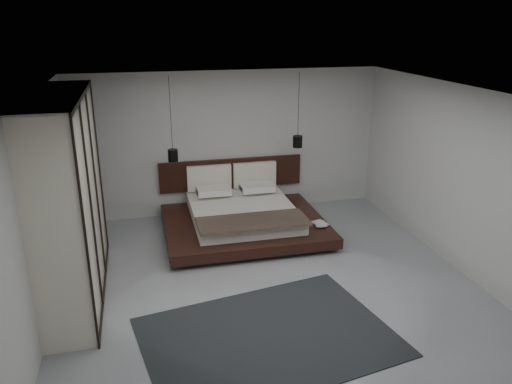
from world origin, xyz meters
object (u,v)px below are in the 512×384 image
object	(u,v)px
pendant_left	(173,155)
wardrobe	(68,200)
bed	(243,216)
pendant_right	(298,141)
rug	(268,337)
lattice_screen	(67,166)

from	to	relation	value
pendant_left	wardrobe	size ratio (longest dim) A/B	0.53
bed	pendant_left	world-z (taller)	pendant_left
pendant_right	wardrobe	xyz separation A→B (m)	(-3.90, -2.02, -0.11)
bed	wardrobe	size ratio (longest dim) A/B	0.99
bed	rug	world-z (taller)	bed
bed	pendant_right	xyz separation A→B (m)	(1.17, 0.46, 1.23)
bed	pendant_left	distance (m)	1.67
pendant_right	rug	bearing A→B (deg)	-112.68
bed	rug	xyz separation A→B (m)	(-0.38, -3.25, -0.29)
lattice_screen	pendant_right	world-z (taller)	pendant_right
pendant_right	lattice_screen	bearing A→B (deg)	178.76
bed	pendant_left	xyz separation A→B (m)	(-1.17, 0.46, 1.11)
bed	pendant_left	size ratio (longest dim) A/B	1.88
wardrobe	rug	distance (m)	3.22
rug	pendant_right	bearing A→B (deg)	67.32
pendant_right	bed	bearing A→B (deg)	-158.73
pendant_right	rug	distance (m)	4.29
lattice_screen	pendant_left	world-z (taller)	pendant_left
lattice_screen	rug	distance (m)	4.78
pendant_left	bed	bearing A→B (deg)	-21.27
pendant_right	rug	size ratio (longest dim) A/B	0.47
rug	lattice_screen	bearing A→B (deg)	124.46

